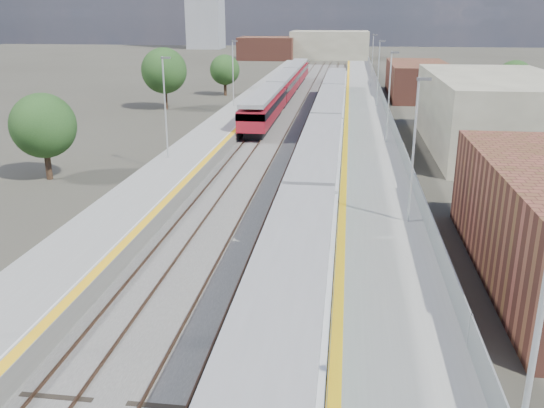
# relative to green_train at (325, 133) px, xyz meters

# --- Properties ---
(ground) EXTENTS (320.00, 320.00, 0.00)m
(ground) POSITION_rel_green_train_xyz_m (-1.50, 11.32, -2.26)
(ground) COLOR #47443A
(ground) RESTS_ON ground
(ballast_bed) EXTENTS (10.50, 155.00, 0.06)m
(ballast_bed) POSITION_rel_green_train_xyz_m (-3.75, 13.82, -2.23)
(ballast_bed) COLOR #565451
(ballast_bed) RESTS_ON ground
(tracks) EXTENTS (8.96, 160.00, 0.17)m
(tracks) POSITION_rel_green_train_xyz_m (-3.15, 15.49, -2.15)
(tracks) COLOR #4C3323
(tracks) RESTS_ON ground
(platform_right) EXTENTS (4.70, 155.00, 8.52)m
(platform_right) POSITION_rel_green_train_xyz_m (3.78, 13.81, -1.72)
(platform_right) COLOR slate
(platform_right) RESTS_ON ground
(platform_left) EXTENTS (4.30, 155.00, 8.52)m
(platform_left) POSITION_rel_green_train_xyz_m (-10.55, 13.81, -1.74)
(platform_left) COLOR slate
(platform_left) RESTS_ON ground
(buildings) EXTENTS (72.00, 185.50, 40.00)m
(buildings) POSITION_rel_green_train_xyz_m (-19.62, 99.92, 8.45)
(buildings) COLOR brown
(buildings) RESTS_ON ground
(green_train) EXTENTS (2.91, 81.01, 3.20)m
(green_train) POSITION_rel_green_train_xyz_m (0.00, 0.00, 0.00)
(green_train) COLOR black
(green_train) RESTS_ON ground
(red_train) EXTENTS (2.76, 56.09, 3.49)m
(red_train) POSITION_rel_green_train_xyz_m (-7.00, 33.25, -0.19)
(red_train) COLOR black
(red_train) RESTS_ON ground
(tree_a) EXTENTS (4.59, 4.59, 6.22)m
(tree_a) POSITION_rel_green_train_xyz_m (-19.57, -8.11, 1.66)
(tree_a) COLOR #382619
(tree_a) RESTS_ON ground
(tree_b) EXTENTS (5.56, 5.56, 7.54)m
(tree_b) POSITION_rel_green_train_xyz_m (-20.81, 23.85, 2.49)
(tree_b) COLOR #382619
(tree_b) RESTS_ON ground
(tree_c) EXTENTS (4.31, 4.31, 5.84)m
(tree_c) POSITION_rel_green_train_xyz_m (-16.08, 37.36, 1.42)
(tree_c) COLOR #382619
(tree_c) RESTS_ON ground
(tree_d) EXTENTS (4.40, 4.40, 5.96)m
(tree_d) POSITION_rel_green_train_xyz_m (22.24, 30.42, 1.49)
(tree_d) COLOR #382619
(tree_d) RESTS_ON ground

